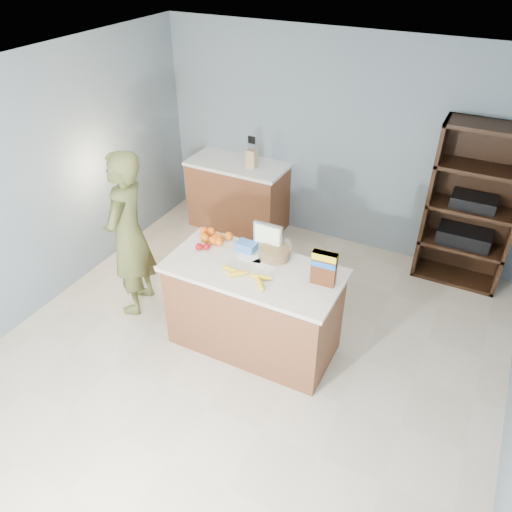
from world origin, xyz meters
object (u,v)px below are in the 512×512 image
at_px(shelving_unit, 472,209).
at_px(cereal_box, 324,266).
at_px(counter_peninsula, 254,311).
at_px(person, 128,235).
at_px(tv, 268,236).

relative_size(shelving_unit, cereal_box, 5.86).
xyz_separation_m(counter_peninsula, shelving_unit, (1.55, 2.05, 0.45)).
relative_size(shelving_unit, person, 1.04).
distance_m(counter_peninsula, shelving_unit, 2.61).
distance_m(person, cereal_box, 1.98).
bearing_deg(cereal_box, person, -177.41).
bearing_deg(person, tv, 88.15).
height_order(counter_peninsula, shelving_unit, shelving_unit).
xyz_separation_m(person, cereal_box, (1.97, 0.09, 0.21)).
relative_size(person, cereal_box, 5.63).
height_order(tv, cereal_box, cereal_box).
distance_m(counter_peninsula, cereal_box, 0.91).
height_order(shelving_unit, tv, shelving_unit).
bearing_deg(shelving_unit, cereal_box, -115.37).
height_order(counter_peninsula, person, person).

